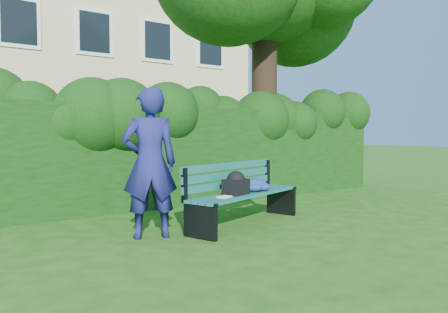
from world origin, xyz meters
TOP-DOWN VIEW (x-y plane):
  - ground at (0.00, 0.00)m, footprint 80.00×80.00m
  - apartment_building at (-0.00, 13.99)m, footprint 16.00×8.08m
  - hedge at (0.00, 2.20)m, footprint 10.00×1.00m
  - park_bench at (-0.13, -0.08)m, footprint 2.23×1.21m
  - man_reading at (-1.60, -0.04)m, footprint 0.79×0.64m

SIDE VIEW (x-z plane):
  - ground at x=0.00m, z-range 0.00..0.00m
  - park_bench at x=-0.13m, z-range 0.05..0.94m
  - hedge at x=0.00m, z-range 0.00..1.80m
  - man_reading at x=-1.60m, z-range 0.00..1.89m
  - apartment_building at x=0.00m, z-range 0.00..12.00m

